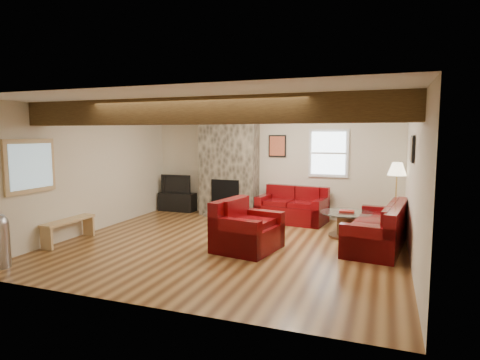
# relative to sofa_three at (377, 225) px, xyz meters

# --- Properties ---
(room) EXTENTS (8.00, 8.00, 8.00)m
(room) POSITION_rel_sofa_three_xyz_m (-2.48, -0.76, 0.86)
(room) COLOR #532F16
(room) RESTS_ON ground
(floor) EXTENTS (6.00, 6.00, 0.00)m
(floor) POSITION_rel_sofa_three_xyz_m (-2.48, -0.76, -0.39)
(floor) COLOR #532F16
(floor) RESTS_ON ground
(oak_beam) EXTENTS (6.00, 0.36, 0.38)m
(oak_beam) POSITION_rel_sofa_three_xyz_m (-2.48, -2.01, 1.92)
(oak_beam) COLOR #352210
(oak_beam) RESTS_ON room
(chimney_breast) EXTENTS (1.40, 0.67, 2.50)m
(chimney_breast) POSITION_rel_sofa_three_xyz_m (-3.48, 1.73, 0.83)
(chimney_breast) COLOR #343028
(chimney_breast) RESTS_ON floor
(back_window) EXTENTS (0.90, 0.08, 1.10)m
(back_window) POSITION_rel_sofa_three_xyz_m (-1.13, 1.95, 1.16)
(back_window) COLOR silver
(back_window) RESTS_ON room
(hatch_window) EXTENTS (0.08, 1.00, 0.90)m
(hatch_window) POSITION_rel_sofa_three_xyz_m (-5.44, -2.26, 1.06)
(hatch_window) COLOR tan
(hatch_window) RESTS_ON room
(ceiling_dome) EXTENTS (0.40, 0.40, 0.18)m
(ceiling_dome) POSITION_rel_sofa_three_xyz_m (-1.58, 0.14, 2.05)
(ceiling_dome) COLOR white
(ceiling_dome) RESTS_ON room
(artwork_back) EXTENTS (0.42, 0.06, 0.52)m
(artwork_back) POSITION_rel_sofa_three_xyz_m (-2.33, 1.95, 1.31)
(artwork_back) COLOR black
(artwork_back) RESTS_ON room
(artwork_right) EXTENTS (0.06, 0.55, 0.42)m
(artwork_right) POSITION_rel_sofa_three_xyz_m (0.48, -0.46, 1.36)
(artwork_right) COLOR black
(artwork_right) RESTS_ON room
(sofa_three) EXTENTS (1.10, 2.11, 0.78)m
(sofa_three) POSITION_rel_sofa_three_xyz_m (0.00, 0.00, 0.00)
(sofa_three) COLOR #430406
(sofa_three) RESTS_ON floor
(loveseat) EXTENTS (1.59, 1.04, 0.79)m
(loveseat) POSITION_rel_sofa_three_xyz_m (-1.84, 1.47, 0.01)
(loveseat) COLOR #430406
(loveseat) RESTS_ON floor
(armchair_red) EXTENTS (1.10, 1.20, 0.86)m
(armchair_red) POSITION_rel_sofa_three_xyz_m (-2.07, -0.95, 0.04)
(armchair_red) COLOR #430406
(armchair_red) RESTS_ON floor
(coffee_table) EXTENTS (1.00, 1.00, 0.52)m
(coffee_table) POSITION_rel_sofa_three_xyz_m (-0.56, 0.53, -0.15)
(coffee_table) COLOR #492817
(coffee_table) RESTS_ON floor
(tv_cabinet) EXTENTS (0.94, 0.38, 0.47)m
(tv_cabinet) POSITION_rel_sofa_three_xyz_m (-4.93, 1.77, -0.15)
(tv_cabinet) COLOR black
(tv_cabinet) RESTS_ON floor
(television) EXTENTS (0.83, 0.11, 0.48)m
(television) POSITION_rel_sofa_three_xyz_m (-4.93, 1.77, 0.32)
(television) COLOR black
(television) RESTS_ON tv_cabinet
(floor_lamp) EXTENTS (0.37, 0.37, 1.42)m
(floor_lamp) POSITION_rel_sofa_three_xyz_m (0.32, 1.19, 0.83)
(floor_lamp) COLOR #AE9448
(floor_lamp) RESTS_ON floor
(pine_bench) EXTENTS (0.26, 1.13, 0.42)m
(pine_bench) POSITION_rel_sofa_three_xyz_m (-5.31, -1.62, -0.18)
(pine_bench) COLOR tan
(pine_bench) RESTS_ON floor
(coal_bucket) EXTENTS (0.36, 0.36, 0.34)m
(coal_bucket) POSITION_rel_sofa_three_xyz_m (-2.88, 0.86, -0.22)
(coal_bucket) COLOR gray
(coal_bucket) RESTS_ON floor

